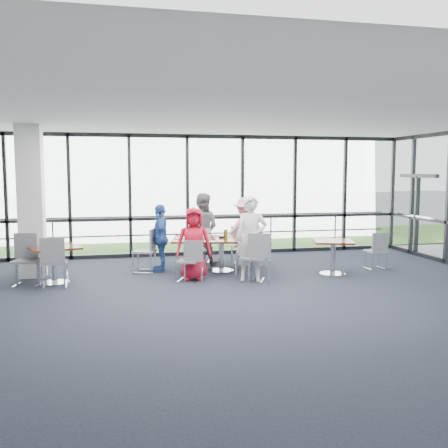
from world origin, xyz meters
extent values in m
cube|color=black|center=(0.00, 0.00, -0.01)|extent=(12.00, 10.00, 0.02)
cube|color=white|center=(0.00, 0.00, 3.20)|extent=(12.00, 10.00, 0.04)
cube|color=silver|center=(0.00, -5.00, 1.60)|extent=(12.00, 0.10, 3.20)
cube|color=white|center=(0.00, 5.00, 1.60)|extent=(12.00, 0.10, 3.20)
cube|color=black|center=(6.00, 3.75, 1.05)|extent=(0.12, 1.60, 2.10)
cube|color=white|center=(-3.60, 3.00, 1.60)|extent=(0.50, 0.50, 3.20)
cube|color=gray|center=(0.00, 10.00, -0.02)|extent=(80.00, 70.00, 0.02)
cube|color=#395B25|center=(0.00, 8.00, 0.01)|extent=(80.00, 5.00, 0.01)
cube|color=silver|center=(4.00, 32.00, 3.00)|extent=(24.00, 10.00, 6.00)
cylinder|color=#2D2D33|center=(0.00, 5.60, 0.50)|extent=(12.00, 0.06, 0.06)
cube|color=#3E1409|center=(0.42, 2.68, 0.73)|extent=(2.33, 1.58, 0.04)
cylinder|color=silver|center=(0.42, 2.68, 0.35)|extent=(0.12, 0.12, 0.71)
cylinder|color=silver|center=(0.42, 2.68, 0.01)|extent=(0.56, 0.56, 0.03)
cube|color=#3E1409|center=(-3.09, 2.18, 0.73)|extent=(1.16, 1.16, 0.04)
cylinder|color=silver|center=(-3.09, 2.18, 0.35)|extent=(0.12, 0.12, 0.71)
cube|color=#3E1409|center=(2.72, 1.82, 0.73)|extent=(1.02, 1.02, 0.04)
cylinder|color=silver|center=(2.72, 1.82, 0.35)|extent=(0.12, 0.12, 0.71)
imported|color=red|center=(-0.31, 1.96, 0.75)|extent=(0.79, 0.57, 1.50)
imported|color=silver|center=(0.82, 1.61, 0.87)|extent=(0.73, 0.60, 1.74)
imported|color=slate|center=(0.16, 3.67, 0.86)|extent=(0.97, 0.82, 1.72)
imported|color=pink|center=(1.20, 3.52, 0.81)|extent=(1.06, 0.58, 1.62)
imported|color=#2B52A1|center=(-0.90, 3.02, 0.75)|extent=(0.52, 0.90, 1.51)
cylinder|color=white|center=(-0.23, 2.49, 0.76)|extent=(0.25, 0.25, 0.01)
cylinder|color=white|center=(0.93, 2.21, 0.76)|extent=(0.27, 0.27, 0.01)
cylinder|color=white|center=(-0.01, 3.12, 0.76)|extent=(0.28, 0.28, 0.01)
cylinder|color=white|center=(0.96, 2.93, 0.76)|extent=(0.27, 0.27, 0.01)
cylinder|color=white|center=(-0.47, 2.87, 0.76)|extent=(0.27, 0.27, 0.01)
cylinder|color=white|center=(0.09, 2.41, 0.82)|extent=(0.07, 0.07, 0.13)
cylinder|color=white|center=(0.75, 2.42, 0.83)|extent=(0.08, 0.08, 0.15)
cylinder|color=white|center=(0.56, 2.89, 0.82)|extent=(0.07, 0.07, 0.13)
cylinder|color=white|center=(-0.37, 2.66, 0.82)|extent=(0.07, 0.07, 0.14)
cube|color=silver|center=(0.11, 2.21, 0.75)|extent=(0.34, 0.27, 0.00)
cube|color=silver|center=(1.24, 2.17, 0.75)|extent=(0.34, 0.26, 0.00)
cube|color=silver|center=(0.61, 3.12, 0.75)|extent=(0.37, 0.33, 0.00)
cube|color=black|center=(0.43, 2.72, 0.77)|extent=(0.10, 0.07, 0.04)
cylinder|color=#951B00|center=(0.51, 2.70, 0.84)|extent=(0.06, 0.06, 0.18)
cylinder|color=#26792B|center=(0.54, 2.66, 0.85)|extent=(0.05, 0.05, 0.20)
camera|label=1|loc=(-1.86, -8.11, 2.23)|focal=40.00mm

